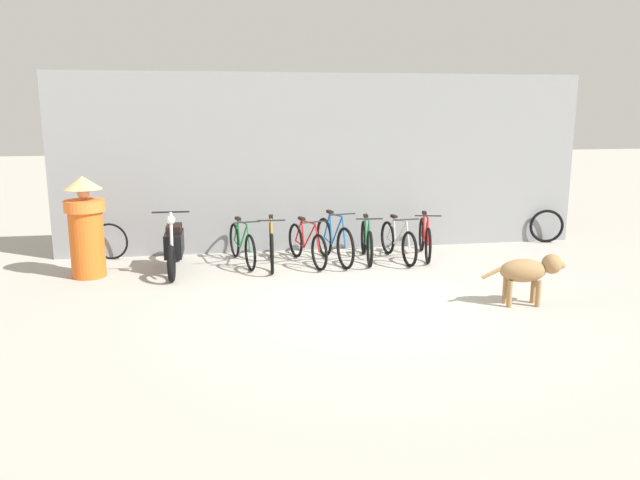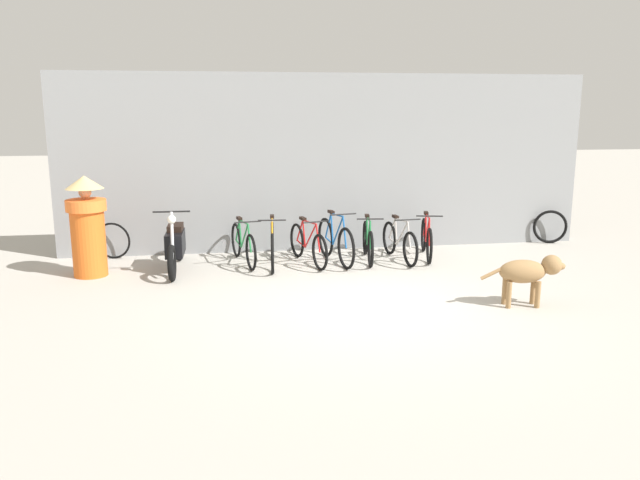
{
  "view_description": "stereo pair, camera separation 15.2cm",
  "coord_description": "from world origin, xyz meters",
  "px_view_note": "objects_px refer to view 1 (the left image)",
  "views": [
    {
      "loc": [
        -2.14,
        -7.94,
        2.66
      ],
      "look_at": [
        -0.52,
        1.41,
        0.65
      ],
      "focal_mm": 35.0,
      "sensor_mm": 36.0,
      "label": 1
    },
    {
      "loc": [
        -1.99,
        -7.97,
        2.66
      ],
      "look_at": [
        -0.52,
        1.41,
        0.65
      ],
      "focal_mm": 35.0,
      "sensor_mm": 36.0,
      "label": 2
    }
  ],
  "objects_px": {
    "bicycle_6": "(425,239)",
    "bicycle_0": "(242,245)",
    "bicycle_5": "(398,242)",
    "spare_tire_left": "(547,226)",
    "bicycle_3": "(334,241)",
    "motorcycle": "(174,246)",
    "stray_dog": "(529,271)",
    "spare_tire_right": "(110,241)",
    "bicycle_1": "(271,246)",
    "bicycle_4": "(367,242)",
    "bicycle_2": "(307,245)",
    "person_in_robes": "(86,225)"
  },
  "relations": [
    {
      "from": "spare_tire_right",
      "to": "bicycle_5",
      "type": "bearing_deg",
      "value": -10.41
    },
    {
      "from": "bicycle_0",
      "to": "motorcycle",
      "type": "xyz_separation_m",
      "value": [
        -1.13,
        -0.31,
        0.09
      ]
    },
    {
      "from": "bicycle_3",
      "to": "stray_dog",
      "type": "relative_size",
      "value": 1.44
    },
    {
      "from": "bicycle_1",
      "to": "bicycle_3",
      "type": "bearing_deg",
      "value": 97.26
    },
    {
      "from": "bicycle_1",
      "to": "bicycle_4",
      "type": "height_order",
      "value": "bicycle_1"
    },
    {
      "from": "bicycle_3",
      "to": "spare_tire_left",
      "type": "bearing_deg",
      "value": 90.16
    },
    {
      "from": "bicycle_0",
      "to": "bicycle_6",
      "type": "height_order",
      "value": "bicycle_6"
    },
    {
      "from": "bicycle_3",
      "to": "stray_dog",
      "type": "height_order",
      "value": "bicycle_3"
    },
    {
      "from": "bicycle_1",
      "to": "spare_tire_right",
      "type": "xyz_separation_m",
      "value": [
        -2.8,
        0.96,
        -0.03
      ]
    },
    {
      "from": "bicycle_3",
      "to": "bicycle_6",
      "type": "bearing_deg",
      "value": 82.93
    },
    {
      "from": "bicycle_4",
      "to": "spare_tire_right",
      "type": "height_order",
      "value": "bicycle_4"
    },
    {
      "from": "bicycle_6",
      "to": "bicycle_0",
      "type": "bearing_deg",
      "value": -78.61
    },
    {
      "from": "bicycle_2",
      "to": "stray_dog",
      "type": "xyz_separation_m",
      "value": [
        2.65,
        -2.84,
        0.15
      ]
    },
    {
      "from": "bicycle_2",
      "to": "bicycle_5",
      "type": "relative_size",
      "value": 1.02
    },
    {
      "from": "bicycle_5",
      "to": "bicycle_0",
      "type": "bearing_deg",
      "value": -100.39
    },
    {
      "from": "bicycle_6",
      "to": "bicycle_3",
      "type": "bearing_deg",
      "value": -73.23
    },
    {
      "from": "person_in_robes",
      "to": "motorcycle",
      "type": "bearing_deg",
      "value": 160.46
    },
    {
      "from": "bicycle_5",
      "to": "person_in_robes",
      "type": "distance_m",
      "value": 5.26
    },
    {
      "from": "bicycle_5",
      "to": "spare_tire_left",
      "type": "xyz_separation_m",
      "value": [
        3.38,
        0.93,
        0.01
      ]
    },
    {
      "from": "bicycle_0",
      "to": "motorcycle",
      "type": "relative_size",
      "value": 0.85
    },
    {
      "from": "bicycle_4",
      "to": "spare_tire_left",
      "type": "height_order",
      "value": "bicycle_4"
    },
    {
      "from": "bicycle_3",
      "to": "spare_tire_left",
      "type": "relative_size",
      "value": 2.48
    },
    {
      "from": "bicycle_5",
      "to": "spare_tire_right",
      "type": "relative_size",
      "value": 2.44
    },
    {
      "from": "bicycle_1",
      "to": "bicycle_6",
      "type": "relative_size",
      "value": 1.08
    },
    {
      "from": "person_in_robes",
      "to": "spare_tire_left",
      "type": "distance_m",
      "value": 8.7
    },
    {
      "from": "motorcycle",
      "to": "bicycle_6",
      "type": "bearing_deg",
      "value": 94.15
    },
    {
      "from": "bicycle_3",
      "to": "bicycle_6",
      "type": "xyz_separation_m",
      "value": [
        1.7,
        0.12,
        -0.04
      ]
    },
    {
      "from": "bicycle_2",
      "to": "stray_dog",
      "type": "bearing_deg",
      "value": 28.65
    },
    {
      "from": "bicycle_5",
      "to": "motorcycle",
      "type": "bearing_deg",
      "value": -94.46
    },
    {
      "from": "bicycle_6",
      "to": "spare_tire_left",
      "type": "relative_size",
      "value": 2.4
    },
    {
      "from": "bicycle_1",
      "to": "spare_tire_left",
      "type": "relative_size",
      "value": 2.58
    },
    {
      "from": "stray_dog",
      "to": "bicycle_5",
      "type": "bearing_deg",
      "value": 116.62
    },
    {
      "from": "motorcycle",
      "to": "person_in_robes",
      "type": "xyz_separation_m",
      "value": [
        -1.34,
        -0.14,
        0.41
      ]
    },
    {
      "from": "spare_tire_right",
      "to": "bicycle_1",
      "type": "bearing_deg",
      "value": -18.94
    },
    {
      "from": "bicycle_0",
      "to": "stray_dog",
      "type": "bearing_deg",
      "value": 39.32
    },
    {
      "from": "stray_dog",
      "to": "spare_tire_left",
      "type": "xyz_separation_m",
      "value": [
        2.38,
        3.74,
        -0.15
      ]
    },
    {
      "from": "bicycle_5",
      "to": "spare_tire_left",
      "type": "distance_m",
      "value": 3.51
    },
    {
      "from": "bicycle_4",
      "to": "spare_tire_right",
      "type": "distance_m",
      "value": 4.58
    },
    {
      "from": "bicycle_4",
      "to": "person_in_robes",
      "type": "relative_size",
      "value": 0.98
    },
    {
      "from": "person_in_robes",
      "to": "bicycle_0",
      "type": "bearing_deg",
      "value": 164.88
    },
    {
      "from": "bicycle_3",
      "to": "motorcycle",
      "type": "height_order",
      "value": "motorcycle"
    },
    {
      "from": "bicycle_4",
      "to": "motorcycle",
      "type": "relative_size",
      "value": 0.82
    },
    {
      "from": "bicycle_0",
      "to": "bicycle_2",
      "type": "distance_m",
      "value": 1.13
    },
    {
      "from": "motorcycle",
      "to": "person_in_robes",
      "type": "distance_m",
      "value": 1.41
    },
    {
      "from": "bicycle_1",
      "to": "person_in_robes",
      "type": "distance_m",
      "value": 3.01
    },
    {
      "from": "bicycle_1",
      "to": "motorcycle",
      "type": "height_order",
      "value": "motorcycle"
    },
    {
      "from": "bicycle_3",
      "to": "motorcycle",
      "type": "xyz_separation_m",
      "value": [
        -2.73,
        -0.12,
        0.05
      ]
    },
    {
      "from": "spare_tire_left",
      "to": "spare_tire_right",
      "type": "bearing_deg",
      "value": 179.99
    },
    {
      "from": "bicycle_3",
      "to": "bicycle_2",
      "type": "bearing_deg",
      "value": -102.11
    },
    {
      "from": "bicycle_2",
      "to": "bicycle_3",
      "type": "xyz_separation_m",
      "value": [
        0.49,
        -0.01,
        0.04
      ]
    }
  ]
}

